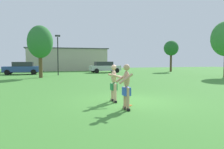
# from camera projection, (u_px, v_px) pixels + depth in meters

# --- Properties ---
(ground_plane) EXTENTS (80.00, 80.00, 0.00)m
(ground_plane) POSITION_uv_depth(u_px,v_px,m) (131.00, 101.00, 9.84)
(ground_plane) COLOR #428433
(player_near) EXTENTS (0.55, 0.62, 1.67)m
(player_near) POSITION_uv_depth(u_px,v_px,m) (126.00, 86.00, 8.05)
(player_near) COLOR black
(player_near) RESTS_ON ground_plane
(player_in_green) EXTENTS (0.57, 0.66, 1.61)m
(player_in_green) POSITION_uv_depth(u_px,v_px,m) (114.00, 82.00, 9.62)
(player_in_green) COLOR black
(player_in_green) RESTS_ON ground_plane
(frisbee) EXTENTS (0.25, 0.25, 0.03)m
(frisbee) POSITION_uv_depth(u_px,v_px,m) (129.00, 105.00, 8.83)
(frisbee) COLOR orange
(frisbee) RESTS_ON ground_plane
(car_silver_near_post) EXTENTS (4.39, 2.22, 1.58)m
(car_silver_near_post) POSITION_uv_depth(u_px,v_px,m) (105.00, 67.00, 31.72)
(car_silver_near_post) COLOR silver
(car_silver_near_post) RESTS_ON ground_plane
(car_blue_mid_lot) EXTENTS (4.39, 2.21, 1.58)m
(car_blue_mid_lot) POSITION_uv_depth(u_px,v_px,m) (22.00, 68.00, 27.91)
(car_blue_mid_lot) COLOR #2D478C
(car_blue_mid_lot) RESTS_ON ground_plane
(lamp_post) EXTENTS (0.60, 0.24, 4.75)m
(lamp_post) POSITION_uv_depth(u_px,v_px,m) (58.00, 50.00, 26.14)
(lamp_post) COLOR black
(lamp_post) RESTS_ON ground_plane
(outbuilding_behind_lot) EXTENTS (13.59, 5.15, 3.82)m
(outbuilding_behind_lot) POSITION_uv_depth(u_px,v_px,m) (67.00, 59.00, 38.36)
(outbuilding_behind_lot) COLOR #B2A893
(outbuilding_behind_lot) RESTS_ON ground_plane
(tree_left_field) EXTENTS (2.23, 2.23, 4.78)m
(tree_left_field) POSITION_uv_depth(u_px,v_px,m) (171.00, 48.00, 34.18)
(tree_left_field) COLOR #4C3823
(tree_left_field) RESTS_ON ground_plane
(tree_right_field) EXTENTS (2.55, 2.55, 5.30)m
(tree_right_field) POSITION_uv_depth(u_px,v_px,m) (40.00, 42.00, 22.44)
(tree_right_field) COLOR brown
(tree_right_field) RESTS_ON ground_plane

